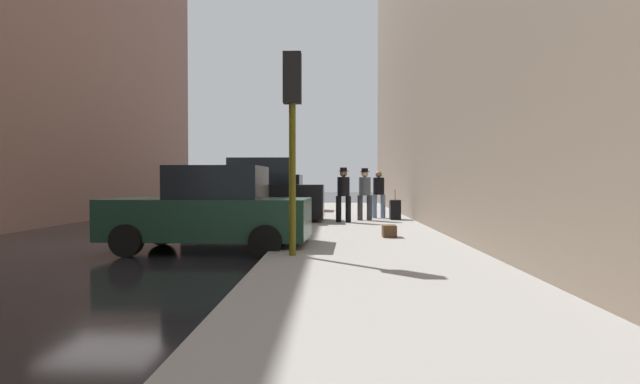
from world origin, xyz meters
name	(u,v)px	position (x,y,z in m)	size (l,w,h in m)	color
ground_plane	(109,244)	(0.00, 0.00, 0.00)	(120.00, 120.00, 0.00)	black
sidewalk	(367,242)	(6.00, 0.00, 0.07)	(4.00, 40.00, 0.15)	gray
parked_dark_green_sedan	(211,211)	(2.65, -1.02, 0.85)	(4.27, 2.19, 1.79)	#193828
parked_black_suv	(257,195)	(2.65, 5.34, 1.03)	(4.61, 2.08, 2.25)	black
parked_red_hatchback	(277,195)	(2.65, 11.41, 0.85)	(4.26, 2.18, 1.79)	#B2191E
fire_hydrant	(310,211)	(4.45, 4.88, 0.50)	(0.42, 0.22, 0.70)	red
traffic_light	(292,109)	(4.50, -2.60, 2.76)	(0.32, 0.32, 3.60)	#514C0F
pedestrian_in_jeans	(379,192)	(6.87, 6.68, 1.10)	(0.52, 0.46, 1.71)	#728CB2
pedestrian_with_beanie	(365,191)	(6.30, 5.58, 1.14)	(0.51, 0.43, 1.78)	#333338
pedestrian_with_fedora	(343,192)	(5.56, 4.78, 1.14)	(0.53, 0.48, 1.78)	black
rolling_suitcase	(395,210)	(7.39, 6.02, 0.49)	(0.37, 0.57, 1.04)	black
duffel_bag	(389,231)	(6.56, 0.41, 0.29)	(0.32, 0.44, 0.28)	#472D19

